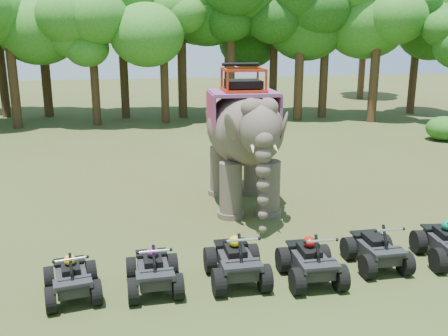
% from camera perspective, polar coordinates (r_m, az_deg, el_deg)
% --- Properties ---
extents(ground, '(110.00, 110.00, 0.00)m').
position_cam_1_polar(ground, '(13.64, 1.02, -9.02)').
color(ground, '#47381E').
rests_on(ground, ground).
extents(elephant, '(2.70, 5.63, 4.64)m').
position_cam_1_polar(elephant, '(16.36, 2.22, 3.58)').
color(elephant, brown).
rests_on(elephant, ground).
extents(atv_0, '(1.36, 1.71, 1.15)m').
position_cam_1_polar(atv_0, '(11.49, -17.08, -11.37)').
color(atv_0, black).
rests_on(atv_0, ground).
extents(atv_1, '(1.21, 1.64, 1.20)m').
position_cam_1_polar(atv_1, '(11.39, -8.08, -10.90)').
color(atv_1, black).
rests_on(atv_1, ground).
extents(atv_2, '(1.31, 1.78, 1.31)m').
position_cam_1_polar(atv_2, '(11.62, 1.43, -9.91)').
color(atv_2, black).
rests_on(atv_2, ground).
extents(atv_3, '(1.29, 1.74, 1.27)m').
position_cam_1_polar(atv_3, '(11.83, 9.93, -9.79)').
color(atv_3, black).
rests_on(atv_3, ground).
extents(atv_4, '(1.21, 1.65, 1.21)m').
position_cam_1_polar(atv_4, '(12.89, 17.07, -8.26)').
color(atv_4, black).
rests_on(atv_4, ground).
extents(tree_0, '(5.29, 5.29, 7.56)m').
position_cam_1_polar(tree_0, '(32.53, -6.87, 11.74)').
color(tree_0, '#195114').
rests_on(tree_0, ground).
extents(tree_1, '(6.26, 6.26, 8.94)m').
position_cam_1_polar(tree_1, '(33.53, 0.75, 13.12)').
color(tree_1, '#195114').
rests_on(tree_1, ground).
extents(tree_2, '(6.81, 6.81, 9.72)m').
position_cam_1_polar(tree_2, '(33.72, 8.69, 13.63)').
color(tree_2, '#195114').
rests_on(tree_2, ground).
extents(tree_3, '(6.79, 6.79, 9.70)m').
position_cam_1_polar(tree_3, '(34.08, 17.03, 13.16)').
color(tree_3, '#195114').
rests_on(tree_3, ground).
extents(tree_25, '(6.19, 6.19, 8.84)m').
position_cam_1_polar(tree_25, '(32.87, -23.21, 11.82)').
color(tree_25, '#195114').
rests_on(tree_25, ground).
extents(tree_26, '(5.05, 5.05, 7.22)m').
position_cam_1_polar(tree_26, '(32.58, -14.65, 11.08)').
color(tree_26, '#195114').
rests_on(tree_26, ground).
extents(tree_27, '(7.26, 7.26, 10.37)m').
position_cam_1_polar(tree_27, '(34.65, -4.88, 14.31)').
color(tree_27, '#195114').
rests_on(tree_27, ground).
extents(tree_29, '(6.38, 6.38, 9.11)m').
position_cam_1_polar(tree_29, '(35.26, 11.47, 13.06)').
color(tree_29, '#195114').
rests_on(tree_29, ground).
extents(tree_31, '(5.23, 5.23, 7.47)m').
position_cam_1_polar(tree_31, '(39.15, 0.44, 12.31)').
color(tree_31, '#195114').
rests_on(tree_31, ground).
extents(tree_33, '(6.42, 6.42, 9.17)m').
position_cam_1_polar(tree_33, '(46.70, 15.65, 13.24)').
color(tree_33, '#195114').
rests_on(tree_33, ground).
extents(tree_34, '(6.19, 6.19, 8.84)m').
position_cam_1_polar(tree_34, '(35.04, -11.49, 12.83)').
color(tree_34, '#195114').
rests_on(tree_34, ground).
extents(tree_36, '(7.62, 7.62, 10.88)m').
position_cam_1_polar(tree_36, '(37.07, -20.05, 13.92)').
color(tree_36, '#195114').
rests_on(tree_36, ground).
extents(tree_37, '(5.74, 5.74, 8.21)m').
position_cam_1_polar(tree_37, '(38.87, 21.01, 11.87)').
color(tree_37, '#195114').
rests_on(tree_37, ground).
extents(tree_38, '(6.02, 6.02, 8.60)m').
position_cam_1_polar(tree_38, '(36.21, 5.72, 12.91)').
color(tree_38, '#195114').
rests_on(tree_38, ground).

